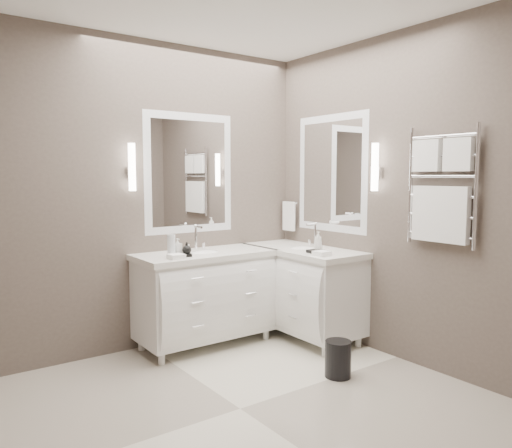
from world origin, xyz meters
TOP-DOWN VIEW (x-y plane):
  - floor at (0.00, 0.00)m, footprint 3.20×3.00m
  - wall_back at (0.00, 1.50)m, footprint 3.20×0.01m
  - wall_front at (0.00, -1.50)m, footprint 3.20×0.01m
  - wall_right at (1.60, 0.00)m, footprint 0.01×3.00m
  - vanity_back at (0.45, 1.23)m, footprint 1.24×0.59m
  - vanity_right at (1.33, 0.90)m, footprint 0.59×1.24m
  - mirror_back at (0.45, 1.49)m, footprint 0.90×0.02m
  - mirror_right at (1.59, 0.80)m, footprint 0.02×0.90m
  - sconce_back at (-0.13, 1.43)m, footprint 0.06×0.06m
  - sconce_right at (1.53, 0.22)m, footprint 0.06×0.06m
  - towel_bar_corner at (1.54, 1.36)m, footprint 0.03×0.22m
  - towel_ladder at (1.55, -0.40)m, footprint 0.06×0.58m
  - waste_bin at (0.90, -0.00)m, footprint 0.24×0.24m
  - amenity_tray_back at (0.17, 1.12)m, footprint 0.18×0.16m
  - amenity_tray_right at (1.22, 0.57)m, footprint 0.14×0.18m
  - water_bottle at (0.07, 1.12)m, footprint 0.08×0.08m
  - soap_bottle_a at (0.14, 1.14)m, footprint 0.06×0.06m
  - soap_bottle_b at (0.20, 1.09)m, footprint 0.08×0.08m
  - soap_bottle_c at (1.22, 0.57)m, footprint 0.08×0.08m

SIDE VIEW (x-z plane):
  - floor at x=0.00m, z-range -0.01..0.00m
  - waste_bin at x=0.90m, z-range 0.00..0.28m
  - vanity_back at x=0.45m, z-range 0.00..0.97m
  - vanity_right at x=1.33m, z-range 0.00..0.97m
  - amenity_tray_back at x=0.17m, z-range 0.85..0.87m
  - amenity_tray_right at x=1.22m, z-range 0.85..0.88m
  - soap_bottle_b at x=0.20m, z-range 0.87..0.97m
  - soap_bottle_a at x=0.14m, z-range 0.87..1.00m
  - water_bottle at x=0.07m, z-range 0.85..1.04m
  - soap_bottle_c at x=1.22m, z-range 0.88..1.04m
  - towel_bar_corner at x=1.54m, z-range 0.97..1.27m
  - wall_back at x=0.00m, z-range 0.00..2.70m
  - wall_front at x=0.00m, z-range 0.00..2.70m
  - wall_right at x=1.60m, z-range 0.00..2.70m
  - towel_ladder at x=1.55m, z-range 0.94..1.84m
  - mirror_back at x=0.45m, z-range 1.00..2.10m
  - mirror_right at x=1.59m, z-range 1.00..2.10m
  - sconce_back at x=-0.13m, z-range 1.39..1.79m
  - sconce_right at x=1.53m, z-range 1.39..1.79m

